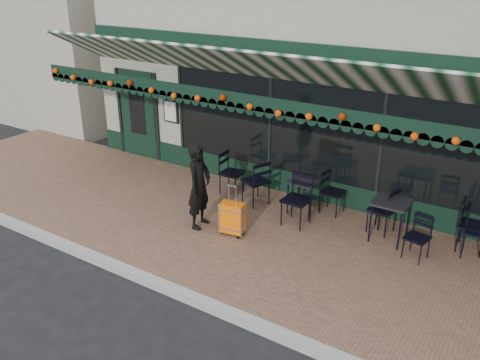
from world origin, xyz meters
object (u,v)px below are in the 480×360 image
Objects in this scene: cafe_table_a at (391,205)px; chair_b_front at (296,200)px; woman at (199,186)px; chair_a_right at (473,226)px; chair_solo at (232,173)px; cafe_table_b at (305,183)px; chair_a_front at (417,238)px; chair_b_right at (333,193)px; chair_a_extra at (478,232)px; chair_a_left at (382,210)px; chair_b_left at (256,182)px; suitcase at (232,218)px.

chair_b_front is (-1.66, -0.37, -0.19)m from cafe_table_a.
woman is 4.83m from chair_a_right.
chair_b_front is 1.88m from chair_solo.
chair_a_right is at bearing -91.21° from chair_solo.
cafe_table_b is 0.92× the size of chair_a_front.
cafe_table_b is 0.81× the size of chair_b_right.
chair_a_extra reaches higher than chair_b_right.
chair_a_left is 1.10m from chair_b_right.
woman is at bearing -144.06° from chair_b_front.
chair_b_right reaches higher than cafe_table_b.
chair_b_right is 0.87× the size of chair_b_front.
cafe_table_a is 1.39m from chair_b_right.
chair_solo is (-1.71, -0.01, -0.17)m from cafe_table_b.
chair_b_right is at bearing 86.29° from chair_a_right.
chair_b_left is 0.97× the size of chair_b_front.
woman reaches higher than chair_a_right.
chair_solo reaches higher than chair_b_right.
chair_a_right is at bearing 29.36° from chair_a_extra.
chair_a_left reaches higher than chair_a_front.
chair_a_extra is at bearing 12.18° from suitcase.
cafe_table_a is 1.71m from chair_b_front.
chair_b_front is (-3.08, -0.62, 0.04)m from chair_a_extra.
cafe_table_a is at bearing -5.22° from cafe_table_b.
cafe_table_b is 0.73× the size of chair_b_left.
suitcase is 0.98× the size of chair_b_front.
chair_a_extra is (1.63, 0.03, 0.02)m from chair_a_left.
chair_solo is at bearing -77.84° from chair_b_left.
chair_b_left is (-4.09, -0.39, 0.01)m from chair_a_right.
suitcase is 3.19m from chair_a_front.
chair_b_right is at bearing 31.60° from cafe_table_b.
chair_a_right reaches higher than chair_a_extra.
chair_a_extra is (3.87, 1.60, 0.13)m from suitcase.
suitcase reaches higher than chair_a_right.
chair_b_front is at bearing 102.16° from chair_a_right.
suitcase is at bearing -127.50° from chair_b_front.
suitcase is 2.16m from chair_b_right.
chair_b_front is at bearing -59.57° from chair_a_left.
chair_solo is (-4.78, -0.25, -0.00)m from chair_a_right.
chair_a_front is at bearing -112.05° from chair_b_right.
chair_a_extra is at bearing 1.51° from cafe_table_b.
chair_solo is (-3.26, -0.06, 0.02)m from chair_a_left.
suitcase is 1.13× the size of chair_b_right.
cafe_table_a is at bearing 104.68° from chair_a_right.
chair_solo is (-0.32, 1.56, -0.36)m from woman.
cafe_table_b is at bearing 86.43° from chair_a_extra.
chair_a_left is (-0.21, 0.22, -0.24)m from cafe_table_a.
chair_a_left reaches higher than cafe_table_b.
woman reaches higher than chair_solo.
woman is 1.50m from chair_b_left.
chair_b_front is (-1.45, -0.59, 0.05)m from chair_a_left.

